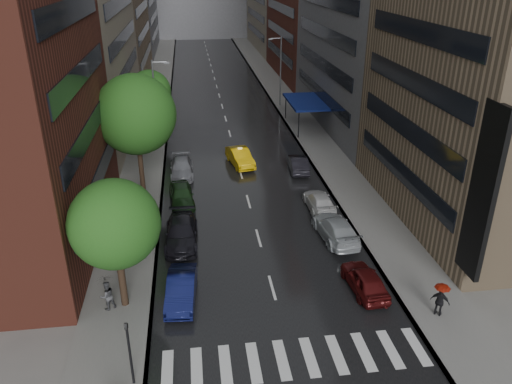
% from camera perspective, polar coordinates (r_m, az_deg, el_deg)
% --- Properties ---
extents(ground, '(220.00, 220.00, 0.00)m').
position_cam_1_polar(ground, '(27.57, 3.26, -15.66)').
color(ground, gray).
rests_on(ground, ground).
extents(road, '(14.00, 140.00, 0.01)m').
position_cam_1_polar(road, '(72.90, -4.11, 10.56)').
color(road, black).
rests_on(road, ground).
extents(sidewalk_left, '(4.00, 140.00, 0.15)m').
position_cam_1_polar(sidewalk_left, '(72.91, -11.30, 10.20)').
color(sidewalk_left, gray).
rests_on(sidewalk_left, ground).
extents(sidewalk_right, '(4.00, 140.00, 0.15)m').
position_cam_1_polar(sidewalk_right, '(73.96, 2.98, 10.85)').
color(sidewalk_right, gray).
rests_on(sidewalk_right, ground).
extents(crosswalk, '(13.15, 2.80, 0.01)m').
position_cam_1_polar(crosswalk, '(26.14, 4.57, -18.41)').
color(crosswalk, silver).
rests_on(crosswalk, ground).
extents(tree_near, '(4.87, 4.87, 7.76)m').
position_cam_1_polar(tree_near, '(27.37, -15.85, -3.56)').
color(tree_near, '#382619').
rests_on(tree_near, ground).
extents(tree_mid, '(6.38, 6.38, 10.17)m').
position_cam_1_polar(tree_mid, '(40.77, -13.59, 8.59)').
color(tree_mid, '#382619').
rests_on(tree_mid, ground).
extents(tree_far, '(4.64, 4.64, 7.40)m').
position_cam_1_polar(tree_far, '(56.45, -12.06, 11.15)').
color(tree_far, '#382619').
rests_on(tree_far, ground).
extents(taxi, '(2.62, 5.11, 1.61)m').
position_cam_1_polar(taxi, '(48.13, -1.83, 4.02)').
color(taxi, yellow).
rests_on(taxi, ground).
extents(parked_cars_left, '(2.35, 23.72, 1.58)m').
position_cam_1_polar(parked_cars_left, '(38.04, -8.51, -2.22)').
color(parked_cars_left, '#0E1343').
rests_on(parked_cars_left, ground).
extents(parked_cars_right, '(2.62, 23.48, 1.57)m').
position_cam_1_polar(parked_cars_right, '(37.59, 8.17, -2.59)').
color(parked_cars_right, '#4C0F0F').
rests_on(parked_cars_right, ground).
extents(ped_black_umbrella, '(1.07, 1.00, 2.09)m').
position_cam_1_polar(ped_black_umbrella, '(29.28, -16.73, -10.72)').
color(ped_black_umbrella, '#46474B').
rests_on(ped_black_umbrella, sidewalk_left).
extents(ped_red_umbrella, '(1.06, 1.00, 2.01)m').
position_cam_1_polar(ped_red_umbrella, '(29.45, 20.37, -11.20)').
color(ped_red_umbrella, black).
rests_on(ped_red_umbrella, sidewalk_right).
extents(traffic_light, '(0.18, 0.15, 3.45)m').
position_cam_1_polar(traffic_light, '(23.98, -14.29, -16.88)').
color(traffic_light, black).
rests_on(traffic_light, sidewalk_left).
extents(street_lamp_left, '(1.74, 0.22, 9.00)m').
position_cam_1_polar(street_lamp_left, '(52.30, -11.34, 9.95)').
color(street_lamp_left, gray).
rests_on(street_lamp_left, sidewalk_left).
extents(street_lamp_right, '(1.74, 0.22, 9.00)m').
position_cam_1_polar(street_lamp_right, '(67.89, 2.76, 13.75)').
color(street_lamp_right, gray).
rests_on(street_lamp_right, sidewalk_right).
extents(awning, '(4.00, 8.00, 3.12)m').
position_cam_1_polar(awning, '(58.98, 5.69, 10.21)').
color(awning, navy).
rests_on(awning, sidewalk_right).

